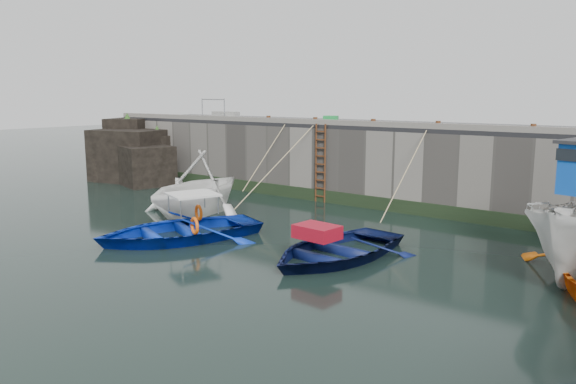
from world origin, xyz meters
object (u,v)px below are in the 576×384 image
Objects in this scene: boat_near_navy at (336,257)px; bollard_c at (373,123)px; boat_near_white at (197,214)px; boat_near_blue at (179,239)px; ladder at (320,164)px; bollard_a at (268,119)px; bollard_b at (315,121)px; bollard_e at (533,128)px; bollard_d at (438,125)px; fish_crate at (331,119)px.

bollard_c reaches higher than boat_near_navy.
boat_near_white is 1.07× the size of boat_near_navy.
bollard_c reaches higher than boat_near_blue.
boat_near_white is (-2.29, -4.69, -1.59)m from ladder.
bollard_a is at bearing 132.12° from boat_near_blue.
bollard_e is at bearing 0.00° from bollard_b.
boat_near_blue is at bearing -160.54° from boat_near_navy.
bollard_c is 5.80m from bollard_e.
bollard_d is 1.00× the size of bollard_e.
bollard_d is at bearing 180.00° from bollard_e.
boat_near_navy is 16.89× the size of bollard_a.
ladder is 0.63× the size of boat_near_white.
bollard_d is (4.89, 7.87, 3.30)m from boat_near_blue.
fish_crate is at bearing 63.18° from boat_near_white.
fish_crate is 2.91m from bollard_c.
boat_near_navy is at bearing -40.20° from bollard_a.
boat_near_navy is (7.10, -1.57, 0.00)m from boat_near_white.
ladder is 2.81m from bollard_c.
boat_near_blue is 9.84m from bollard_d.
bollard_c is at bearing 95.62° from boat_near_blue.
bollard_b is at bearing 114.82° from boat_near_blue.
bollard_a and bollard_d have the same top height.
bollard_e reaches higher than boat_near_navy.
boat_near_white is 6.27m from bollard_b.
boat_near_blue is 9.02m from bollard_a.
ladder is at bearing -177.60° from bollard_e.
bollard_d is at bearing 0.00° from bollard_c.
bollard_a reaches higher than boat_near_navy.
boat_near_blue is 8.84m from bollard_c.
ladder is at bearing -176.00° from bollard_d.
fish_crate is at bearing 24.05° from bollard_a.
bollard_b is at bearing -110.27° from fish_crate.
bollard_b is 1.00× the size of bollard_c.
bollard_d is at bearing 0.00° from bollard_a.
boat_near_blue is 18.21× the size of bollard_a.
bollard_a is 1.00× the size of bollard_c.
boat_near_navy is 9.09m from bollard_b.
fish_crate is at bearing 114.32° from boat_near_blue.
bollard_b is 1.00× the size of bollard_d.
bollard_a is 1.00× the size of bollard_d.
boat_near_blue is 18.21× the size of bollard_d.
bollard_a is (-2.52, -1.12, -0.01)m from fish_crate.
boat_near_blue is 18.21× the size of bollard_c.
boat_near_navy is at bearing -52.49° from ladder.
ladder is 8.06m from boat_near_navy.
fish_crate is (-0.48, 1.46, 1.72)m from ladder.
bollard_d is (4.80, 0.34, 1.71)m from ladder.
fish_crate is 2.15× the size of bollard_c.
bollard_a is at bearing -175.20° from fish_crate.
bollard_e is (11.00, 0.00, 0.00)m from bollard_a.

